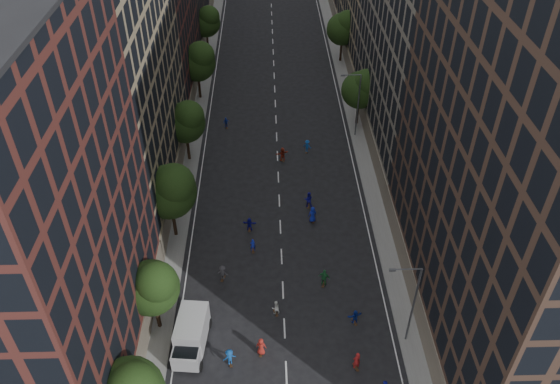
% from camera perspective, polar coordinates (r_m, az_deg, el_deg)
% --- Properties ---
extents(ground, '(240.00, 240.00, 0.00)m').
position_cam_1_polar(ground, '(69.73, -0.26, 3.56)').
color(ground, black).
rests_on(ground, ground).
extents(sidewalk_left, '(4.00, 105.00, 0.15)m').
position_cam_1_polar(sidewalk_left, '(76.69, -9.45, 6.64)').
color(sidewalk_left, slate).
rests_on(sidewalk_left, ground).
extents(sidewalk_right, '(4.00, 105.00, 0.15)m').
position_cam_1_polar(sidewalk_right, '(77.08, 8.63, 6.91)').
color(sidewalk_right, slate).
rests_on(sidewalk_right, ground).
extents(bldg_left_a, '(14.00, 22.00, 30.00)m').
position_cam_1_polar(bldg_left_a, '(41.62, -26.47, -3.35)').
color(bldg_left_a, '#4E231E').
rests_on(bldg_left_a, ground).
extents(bldg_left_b, '(14.00, 26.00, 34.00)m').
position_cam_1_polar(bldg_left_b, '(59.62, -19.33, 13.72)').
color(bldg_left_b, '#907E5E').
rests_on(bldg_left_b, ground).
extents(bldg_left_c, '(14.00, 20.00, 28.00)m').
position_cam_1_polar(bldg_left_c, '(81.38, -14.88, 18.77)').
color(bldg_left_c, '#4E231E').
rests_on(bldg_left_c, ground).
extents(bldg_right_a, '(14.00, 30.00, 36.00)m').
position_cam_1_polar(bldg_right_a, '(43.86, 26.26, 3.99)').
color(bldg_right_a, '#412D23').
rests_on(bldg_right_a, ground).
extents(bldg_right_b, '(14.00, 28.00, 33.00)m').
position_cam_1_polar(bldg_right_b, '(68.47, 16.48, 17.00)').
color(bldg_right_b, '#696256').
rests_on(bldg_right_b, ground).
extents(tree_left_1, '(4.80, 4.80, 8.21)m').
position_cam_1_polar(tree_left_1, '(47.38, -13.14, -9.57)').
color(tree_left_1, black).
rests_on(tree_left_1, ground).
extents(tree_left_2, '(5.60, 5.60, 9.45)m').
position_cam_1_polar(tree_left_2, '(55.42, -11.36, 0.25)').
color(tree_left_2, black).
rests_on(tree_left_2, ground).
extents(tree_left_3, '(5.00, 5.00, 8.58)m').
position_cam_1_polar(tree_left_3, '(67.13, -9.79, 7.35)').
color(tree_left_3, black).
rests_on(tree_left_3, ground).
extents(tree_left_4, '(5.40, 5.40, 9.08)m').
position_cam_1_polar(tree_left_4, '(80.99, -8.57, 13.42)').
color(tree_left_4, black).
rests_on(tree_left_4, ground).
extents(tree_left_5, '(4.80, 4.80, 8.33)m').
position_cam_1_polar(tree_left_5, '(95.81, -7.66, 17.30)').
color(tree_left_5, black).
rests_on(tree_left_5, ground).
extents(tree_right_a, '(5.00, 5.00, 8.39)m').
position_cam_1_polar(tree_right_a, '(74.54, 8.52, 10.69)').
color(tree_right_a, black).
rests_on(tree_right_a, ground).
extents(tree_right_b, '(5.20, 5.20, 8.83)m').
position_cam_1_polar(tree_right_b, '(92.34, 6.70, 16.73)').
color(tree_right_b, black).
rests_on(tree_right_b, ground).
extents(streetlamp_near, '(2.64, 0.22, 9.06)m').
position_cam_1_polar(streetlamp_near, '(46.90, 13.58, -11.04)').
color(streetlamp_near, '#595B60').
rests_on(streetlamp_near, ground).
extents(streetlamp_far, '(2.64, 0.22, 9.06)m').
position_cam_1_polar(streetlamp_far, '(72.12, 8.01, 9.30)').
color(streetlamp_far, '#595B60').
rests_on(streetlamp_far, ground).
extents(cargo_van, '(3.06, 5.67, 2.91)m').
position_cam_1_polar(cargo_van, '(48.70, -9.30, -14.52)').
color(cargo_van, silver).
rests_on(cargo_van, ground).
extents(skater_3, '(1.26, 0.95, 1.72)m').
position_cam_1_polar(skater_3, '(47.80, -5.30, -16.84)').
color(skater_3, '#13499D').
rests_on(skater_3, ground).
extents(skater_5, '(1.46, 0.83, 1.50)m').
position_cam_1_polar(skater_5, '(50.70, 7.85, -12.82)').
color(skater_5, navy).
rests_on(skater_5, ground).
extents(skater_6, '(0.98, 0.73, 1.82)m').
position_cam_1_polar(skater_6, '(48.18, -1.99, -15.87)').
color(skater_6, '#A6231B').
rests_on(skater_6, ground).
extents(skater_7, '(0.82, 0.68, 1.92)m').
position_cam_1_polar(skater_7, '(47.74, 8.01, -17.07)').
color(skater_7, maroon).
rests_on(skater_7, ground).
extents(skater_8, '(0.90, 0.80, 1.54)m').
position_cam_1_polar(skater_8, '(50.87, -0.46, -12.02)').
color(skater_8, silver).
rests_on(skater_8, ground).
extents(skater_9, '(1.22, 0.92, 1.68)m').
position_cam_1_polar(skater_9, '(53.89, -6.02, -8.42)').
color(skater_9, '#38373C').
rests_on(skater_9, ground).
extents(skater_10, '(1.23, 0.87, 1.94)m').
position_cam_1_polar(skater_10, '(53.17, 4.65, -8.94)').
color(skater_10, '#1F6934').
rests_on(skater_10, ground).
extents(skater_11, '(1.50, 0.64, 1.57)m').
position_cam_1_polar(skater_11, '(58.79, -3.21, -3.41)').
color(skater_11, '#13139A').
rests_on(skater_11, ground).
extents(skater_12, '(1.07, 0.85, 1.92)m').
position_cam_1_polar(skater_12, '(59.74, 3.42, -2.37)').
color(skater_12, '#121E93').
rests_on(skater_12, ground).
extents(skater_13, '(0.61, 0.44, 1.57)m').
position_cam_1_polar(skater_13, '(56.42, -2.87, -5.60)').
color(skater_13, '#1625B4').
rests_on(skater_13, ground).
extents(skater_14, '(1.01, 0.82, 1.94)m').
position_cam_1_polar(skater_14, '(61.64, 2.99, -0.82)').
color(skater_14, '#13118F').
rests_on(skater_14, ground).
extents(skater_15, '(1.27, 1.03, 1.71)m').
position_cam_1_polar(skater_15, '(70.50, 2.85, 4.78)').
color(skater_15, '#134AA2').
rests_on(skater_15, ground).
extents(skater_16, '(0.95, 0.65, 1.50)m').
position_cam_1_polar(skater_16, '(75.83, -5.65, 7.21)').
color(skater_16, '#132DA2').
rests_on(skater_16, ground).
extents(skater_17, '(1.77, 1.12, 1.82)m').
position_cam_1_polar(skater_17, '(68.81, 0.26, 3.94)').
color(skater_17, '#9D2C1A').
rests_on(skater_17, ground).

